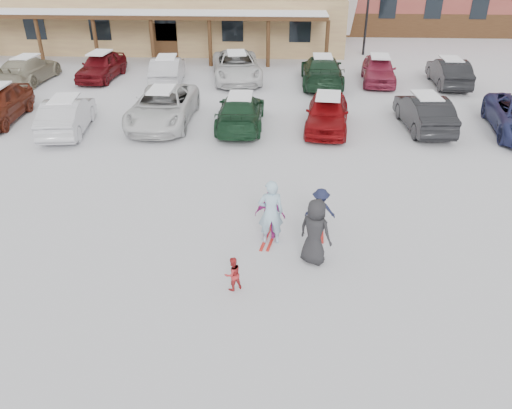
# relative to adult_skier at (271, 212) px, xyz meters

# --- Properties ---
(ground) EXTENTS (160.00, 160.00, 0.00)m
(ground) POSITION_rel_adult_skier_xyz_m (-0.71, -0.70, -0.94)
(ground) COLOR white
(ground) RESTS_ON ground
(adult_skier) EXTENTS (0.74, 0.54, 1.88)m
(adult_skier) POSITION_rel_adult_skier_xyz_m (0.00, 0.00, 0.00)
(adult_skier) COLOR #A3C9DF
(adult_skier) RESTS_ON ground
(toddler_red) EXTENTS (0.54, 0.52, 0.88)m
(toddler_red) POSITION_rel_adult_skier_xyz_m (-0.83, -2.09, -0.50)
(toddler_red) COLOR #B52729
(toddler_red) RESTS_ON ground
(child_navy) EXTENTS (0.88, 0.54, 1.31)m
(child_navy) POSITION_rel_adult_skier_xyz_m (1.37, 0.69, -0.28)
(child_navy) COLOR #191D39
(child_navy) RESTS_ON ground
(skis_child_navy) EXTENTS (0.28, 1.41, 0.03)m
(skis_child_navy) POSITION_rel_adult_skier_xyz_m (1.37, 0.69, -0.92)
(skis_child_navy) COLOR red
(skis_child_navy) RESTS_ON ground
(child_magenta) EXTENTS (0.89, 0.50, 1.44)m
(child_magenta) POSITION_rel_adult_skier_xyz_m (-0.02, 0.21, -0.22)
(child_magenta) COLOR #BB2A8E
(child_magenta) RESTS_ON ground
(skis_child_magenta) EXTENTS (0.46, 1.41, 0.03)m
(skis_child_magenta) POSITION_rel_adult_skier_xyz_m (-0.02, 0.21, -0.92)
(skis_child_magenta) COLOR red
(skis_child_magenta) RESTS_ON ground
(bystander_dark) EXTENTS (1.04, 0.95, 1.79)m
(bystander_dark) POSITION_rel_adult_skier_xyz_m (1.14, -0.85, -0.04)
(bystander_dark) COLOR #242426
(bystander_dark) RESTS_ON ground
(parked_car_1) EXTENTS (2.13, 4.57, 1.45)m
(parked_car_1) POSITION_rel_adult_skier_xyz_m (-8.79, 8.15, -0.21)
(parked_car_1) COLOR silver
(parked_car_1) RESTS_ON ground
(parked_car_2) EXTENTS (2.54, 5.50, 1.53)m
(parked_car_2) POSITION_rel_adult_skier_xyz_m (-4.98, 9.41, -0.18)
(parked_car_2) COLOR silver
(parked_car_2) RESTS_ON ground
(parked_car_3) EXTENTS (1.96, 4.78, 1.39)m
(parked_car_3) POSITION_rel_adult_skier_xyz_m (-1.55, 9.11, -0.25)
(parked_car_3) COLOR #183A22
(parked_car_3) RESTS_ON ground
(parked_car_4) EXTENTS (2.24, 4.53, 1.48)m
(parked_car_4) POSITION_rel_adult_skier_xyz_m (2.16, 9.01, -0.20)
(parked_car_4) COLOR maroon
(parked_car_4) RESTS_ON ground
(parked_car_5) EXTENTS (1.80, 4.52, 1.46)m
(parked_car_5) POSITION_rel_adult_skier_xyz_m (6.30, 9.31, -0.21)
(parked_car_5) COLOR black
(parked_car_5) RESTS_ON ground
(parked_car_7) EXTENTS (2.16, 4.98, 1.43)m
(parked_car_7) POSITION_rel_adult_skier_xyz_m (-13.98, 15.73, -0.23)
(parked_car_7) COLOR #9D947A
(parked_car_7) RESTS_ON ground
(parked_car_8) EXTENTS (2.05, 4.51, 1.50)m
(parked_car_8) POSITION_rel_adult_skier_xyz_m (-10.13, 16.68, -0.19)
(parked_car_8) COLOR #620D13
(parked_car_8) RESTS_ON ground
(parked_car_9) EXTENTS (1.98, 4.60, 1.47)m
(parked_car_9) POSITION_rel_adult_skier_xyz_m (-6.14, 15.88, -0.20)
(parked_car_9) COLOR #BBBABF
(parked_car_9) RESTS_ON ground
(parked_car_10) EXTENTS (3.40, 5.92, 1.55)m
(parked_car_10) POSITION_rel_adult_skier_xyz_m (-2.38, 16.81, -0.16)
(parked_car_10) COLOR silver
(parked_car_10) RESTS_ON ground
(parked_car_11) EXTENTS (2.21, 5.39, 1.56)m
(parked_car_11) POSITION_rel_adult_skier_xyz_m (2.38, 16.07, -0.16)
(parked_car_11) COLOR #183420
(parked_car_11) RESTS_ON ground
(parked_car_12) EXTENTS (2.15, 4.50, 1.48)m
(parked_car_12) POSITION_rel_adult_skier_xyz_m (5.56, 16.67, -0.20)
(parked_car_12) COLOR #982943
(parked_car_12) RESTS_ON ground
(parked_car_13) EXTENTS (1.69, 4.49, 1.46)m
(parked_car_13) POSITION_rel_adult_skier_xyz_m (9.30, 16.29, -0.21)
(parked_car_13) COLOR black
(parked_car_13) RESTS_ON ground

